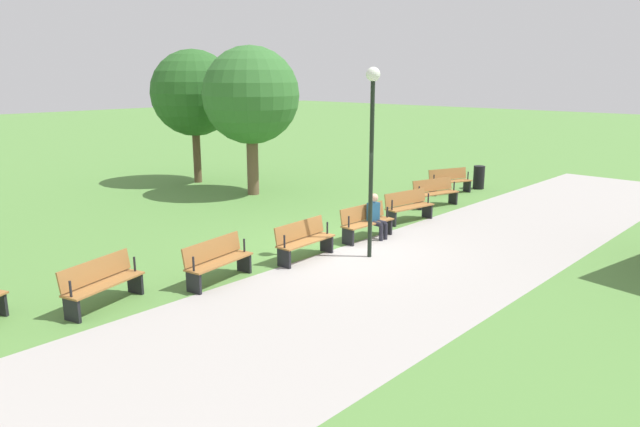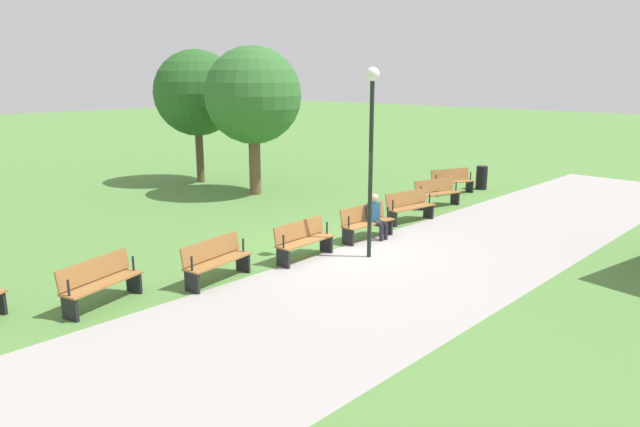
% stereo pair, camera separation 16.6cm
% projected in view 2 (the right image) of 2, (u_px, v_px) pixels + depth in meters
% --- Properties ---
extents(ground_plane, '(120.00, 120.00, 0.00)m').
position_uv_depth(ground_plane, '(340.00, 249.00, 14.45)').
color(ground_plane, '#54843D').
extents(path_paving, '(30.69, 4.78, 0.01)m').
position_uv_depth(path_paving, '(417.00, 270.00, 12.89)').
color(path_paving, '#A39E99').
rests_on(path_paving, ground).
extents(bench_0, '(1.70, 1.06, 0.89)m').
position_uv_depth(bench_0, '(452.00, 181.00, 21.07)').
color(bench_0, '#996633').
rests_on(bench_0, ground).
extents(bench_1, '(1.71, 0.90, 0.89)m').
position_uv_depth(bench_1, '(437.00, 192.00, 19.00)').
color(bench_1, '#996633').
rests_on(bench_1, ground).
extents(bench_2, '(1.70, 0.74, 0.89)m').
position_uv_depth(bench_2, '(409.00, 206.00, 17.04)').
color(bench_2, '#996633').
rests_on(bench_2, ground).
extents(bench_3, '(1.67, 0.56, 0.89)m').
position_uv_depth(bench_3, '(366.00, 222.00, 15.23)').
color(bench_3, '#996633').
rests_on(bench_3, ground).
extents(bench_4, '(1.67, 0.56, 0.89)m').
position_uv_depth(bench_4, '(303.00, 240.00, 13.58)').
color(bench_4, '#996633').
rests_on(bench_4, ground).
extents(bench_5, '(1.70, 0.74, 0.89)m').
position_uv_depth(bench_5, '(216.00, 260.00, 12.10)').
color(bench_5, '#996633').
rests_on(bench_5, ground).
extents(bench_6, '(1.71, 0.90, 0.89)m').
position_uv_depth(bench_6, '(100.00, 281.00, 10.83)').
color(bench_6, '#996633').
rests_on(bench_6, ground).
extents(person_seated, '(0.34, 0.53, 1.20)m').
position_uv_depth(person_seated, '(376.00, 215.00, 15.24)').
color(person_seated, navy).
rests_on(person_seated, ground).
extents(tree_0, '(3.34, 3.34, 5.21)m').
position_uv_depth(tree_0, '(197.00, 93.00, 22.65)').
color(tree_0, brown).
rests_on(tree_0, ground).
extents(tree_2, '(3.41, 3.41, 5.24)m').
position_uv_depth(tree_2, '(253.00, 96.00, 20.28)').
color(tree_2, brown).
rests_on(tree_2, ground).
extents(lamp_post, '(0.32, 0.32, 4.41)m').
position_uv_depth(lamp_post, '(371.00, 129.00, 13.11)').
color(lamp_post, black).
rests_on(lamp_post, ground).
extents(trash_bin, '(0.42, 0.42, 0.87)m').
position_uv_depth(trash_bin, '(482.00, 178.00, 21.90)').
color(trash_bin, black).
rests_on(trash_bin, ground).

